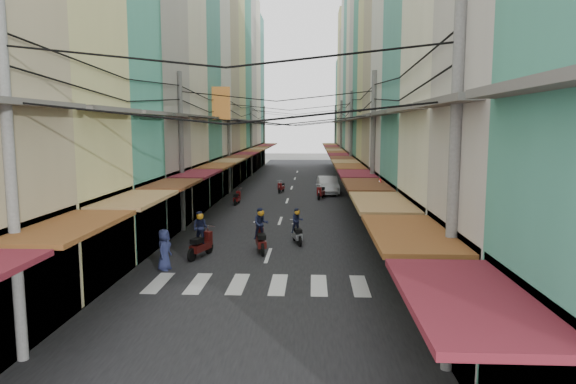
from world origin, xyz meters
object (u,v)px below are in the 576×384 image
(white_car, at_px, (328,194))
(traffic_sign, at_px, (380,197))
(bicycle, at_px, (410,235))
(market_umbrella, at_px, (429,214))

(white_car, distance_m, traffic_sign, 19.21)
(bicycle, distance_m, traffic_sign, 4.54)
(white_car, height_order, market_umbrella, market_umbrella)
(white_car, bearing_deg, bicycle, -80.61)
(white_car, relative_size, bicycle, 3.41)
(white_car, relative_size, traffic_sign, 1.56)
(market_umbrella, bearing_deg, white_car, 97.43)
(white_car, height_order, bicycle, white_car)
(white_car, bearing_deg, market_umbrella, -86.34)
(white_car, height_order, traffic_sign, traffic_sign)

